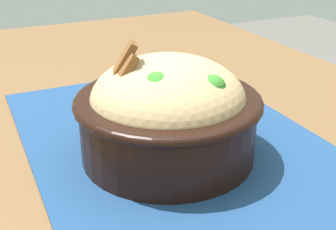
# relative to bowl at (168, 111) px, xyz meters

# --- Properties ---
(table) EXTENTS (1.32, 0.76, 0.70)m
(table) POSITION_rel_bowl_xyz_m (0.06, -0.04, -0.13)
(table) COLOR brown
(table) RESTS_ON ground_plane
(placemat) EXTENTS (0.47, 0.34, 0.00)m
(placemat) POSITION_rel_bowl_xyz_m (0.04, -0.02, -0.06)
(placemat) COLOR navy
(placemat) RESTS_ON table
(bowl) EXTENTS (0.21, 0.21, 0.14)m
(bowl) POSITION_rel_bowl_xyz_m (0.00, 0.00, 0.00)
(bowl) COLOR black
(bowl) RESTS_ON placemat
(fork) EXTENTS (0.03, 0.13, 0.00)m
(fork) POSITION_rel_bowl_xyz_m (0.10, 0.00, -0.05)
(fork) COLOR silver
(fork) RESTS_ON placemat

